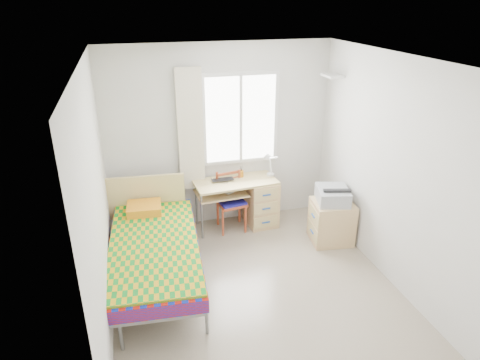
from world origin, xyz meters
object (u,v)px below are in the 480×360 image
at_px(desk, 256,199).
at_px(printer, 333,195).
at_px(bed, 153,246).
at_px(chair, 231,197).
at_px(cabinet, 331,222).

distance_m(desk, printer, 1.15).
distance_m(bed, printer, 2.44).
height_order(bed, chair, bed).
height_order(desk, cabinet, desk).
xyz_separation_m(bed, cabinet, (2.41, 0.25, -0.16)).
distance_m(bed, chair, 1.53).
bearing_deg(printer, cabinet, -71.68).
bearing_deg(cabinet, desk, 146.40).
distance_m(chair, printer, 1.43).
relative_size(desk, cabinet, 1.99).
bearing_deg(cabinet, chair, 156.61).
bearing_deg(chair, desk, -7.88).
height_order(chair, cabinet, chair).
height_order(bed, printer, bed).
height_order(bed, desk, bed).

